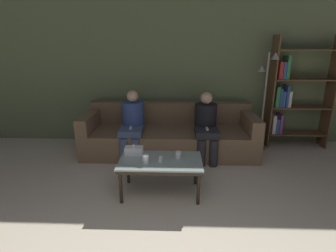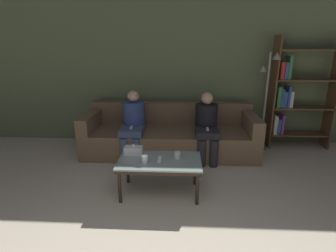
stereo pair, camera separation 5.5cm
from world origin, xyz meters
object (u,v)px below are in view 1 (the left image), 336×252
cup_near_left (178,155)px  couch (169,135)px  seated_person_left_end (132,122)px  seated_person_mid_left (206,124)px  coffee_table (160,163)px  bookshelf (292,95)px  cup_near_right (146,159)px  game_remote (160,159)px  tissue_box (134,151)px  standing_lamp (266,91)px

cup_near_left → couch: bearing=96.3°
cup_near_left → seated_person_left_end: size_ratio=0.08×
couch → seated_person_mid_left: size_ratio=2.70×
coffee_table → bookshelf: 2.74m
cup_near_right → game_remote: (0.16, 0.10, -0.04)m
bookshelf → cup_near_left: bearing=-140.2°
cup_near_right → tissue_box: (-0.17, 0.25, 0.00)m
cup_near_left → tissue_box: tissue_box is taller
seated_person_mid_left → tissue_box: bearing=-135.6°
tissue_box → standing_lamp: 2.45m
couch → bookshelf: size_ratio=1.47×
game_remote → couch: bearing=87.1°
bookshelf → seated_person_mid_left: size_ratio=1.83×
couch → cup_near_right: (-0.23, -1.42, 0.20)m
seated_person_left_end → couch: bearing=19.9°
cup_near_left → tissue_box: (-0.54, 0.10, 0.01)m
couch → game_remote: bearing=-92.9°
coffee_table → couch: bearing=87.1°
cup_near_left → seated_person_mid_left: bearing=67.6°
coffee_table → bookshelf: bookshelf is taller
cup_near_left → cup_near_right: bearing=-158.1°
cup_near_left → cup_near_right: (-0.37, -0.15, 0.01)m
couch → bookshelf: (2.06, 0.33, 0.63)m
standing_lamp → seated_person_mid_left: bearing=-158.0°
standing_lamp → seated_person_left_end: standing_lamp is taller
coffee_table → game_remote: size_ratio=6.44×
game_remote → bookshelf: bookshelf is taller
cup_near_right → standing_lamp: size_ratio=0.06×
game_remote → standing_lamp: 2.30m
game_remote → seated_person_left_end: size_ratio=0.14×
cup_near_left → seated_person_mid_left: size_ratio=0.08×
coffee_table → cup_near_left: bearing=14.4°
tissue_box → standing_lamp: size_ratio=0.14×
cup_near_right → seated_person_mid_left: seated_person_mid_left is taller
coffee_table → game_remote: game_remote is taller
cup_near_left → bookshelf: (1.92, 1.60, 0.43)m
seated_person_left_end → seated_person_mid_left: bearing=-0.5°
coffee_table → seated_person_left_end: 1.24m
cup_near_right → seated_person_mid_left: size_ratio=0.10×
seated_person_left_end → seated_person_mid_left: 1.15m
cup_near_right → bookshelf: bearing=37.3°
couch → cup_near_left: 1.29m
tissue_box → seated_person_left_end: size_ratio=0.21×
cup_near_right → seated_person_mid_left: bearing=56.2°
coffee_table → seated_person_mid_left: bearing=59.9°
coffee_table → cup_near_right: cup_near_right is taller
couch → seated_person_left_end: 0.67m
standing_lamp → couch: bearing=-173.3°
bookshelf → seated_person_left_end: bookshelf is taller
tissue_box → bookshelf: bookshelf is taller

